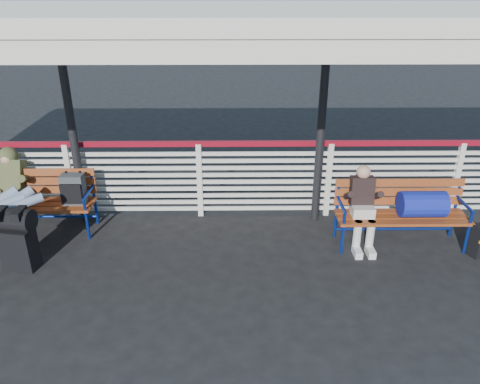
{
  "coord_description": "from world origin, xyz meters",
  "views": [
    {
      "loc": [
        0.55,
        -4.78,
        3.42
      ],
      "look_at": [
        0.62,
        1.0,
        0.81
      ],
      "focal_mm": 35.0,
      "sensor_mm": 36.0,
      "label": 1
    }
  ],
  "objects_px": {
    "bench_right": "(412,206)",
    "traveler_man": "(9,196)",
    "companion_person": "(363,206)",
    "luggage_stack": "(17,236)",
    "bench_left": "(44,194)"
  },
  "relations": [
    {
      "from": "bench_right",
      "to": "traveler_man",
      "type": "bearing_deg",
      "value": 178.64
    },
    {
      "from": "companion_person",
      "to": "traveler_man",
      "type": "bearing_deg",
      "value": 178.41
    },
    {
      "from": "luggage_stack",
      "to": "bench_left",
      "type": "bearing_deg",
      "value": 100.96
    },
    {
      "from": "bench_right",
      "to": "luggage_stack",
      "type": "bearing_deg",
      "value": -173.94
    },
    {
      "from": "luggage_stack",
      "to": "bench_left",
      "type": "distance_m",
      "value": 1.04
    },
    {
      "from": "luggage_stack",
      "to": "traveler_man",
      "type": "distance_m",
      "value": 0.81
    },
    {
      "from": "bench_right",
      "to": "traveler_man",
      "type": "distance_m",
      "value": 5.57
    },
    {
      "from": "bench_left",
      "to": "bench_right",
      "type": "height_order",
      "value": "same"
    },
    {
      "from": "traveler_man",
      "to": "bench_right",
      "type": "bearing_deg",
      "value": -1.36
    },
    {
      "from": "bench_right",
      "to": "companion_person",
      "type": "xyz_separation_m",
      "value": [
        -0.69,
        -0.0,
        -0.01
      ]
    },
    {
      "from": "bench_right",
      "to": "companion_person",
      "type": "height_order",
      "value": "companion_person"
    },
    {
      "from": "bench_left",
      "to": "bench_right",
      "type": "distance_m",
      "value": 5.25
    },
    {
      "from": "bench_left",
      "to": "traveler_man",
      "type": "xyz_separation_m",
      "value": [
        -0.34,
        -0.35,
        0.13
      ]
    },
    {
      "from": "luggage_stack",
      "to": "bench_left",
      "type": "height_order",
      "value": "bench_left"
    },
    {
      "from": "bench_right",
      "to": "bench_left",
      "type": "bearing_deg",
      "value": 174.76
    }
  ]
}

